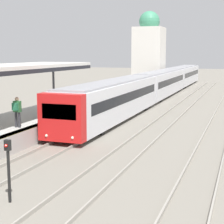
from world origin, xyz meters
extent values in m
cube|color=black|center=(-1.80, 9.47, 4.00)|extent=(0.08, 20.95, 0.24)
cylinder|color=#47474C|center=(-3.76, 17.85, 2.55)|extent=(0.16, 0.16, 3.13)
cylinder|color=#2D2D33|center=(-2.40, 11.06, 1.42)|extent=(0.14, 0.14, 0.85)
cylinder|color=#2D2D33|center=(-2.20, 11.06, 1.42)|extent=(0.14, 0.14, 0.85)
cube|color=#2D6638|center=(-2.30, 11.06, 2.14)|extent=(0.40, 0.22, 0.60)
sphere|color=tan|center=(-2.30, 11.06, 2.55)|extent=(0.22, 0.22, 0.22)
cube|color=#236B47|center=(-2.30, 10.86, 2.16)|extent=(0.30, 0.18, 0.40)
cube|color=red|center=(0.00, 11.78, 1.56)|extent=(2.59, 0.70, 2.57)
cube|color=black|center=(0.00, 11.45, 1.92)|extent=(2.02, 0.04, 0.82)
sphere|color=#EFEACC|center=(-0.78, 11.44, 0.57)|extent=(0.16, 0.16, 0.16)
sphere|color=#EFEACC|center=(0.78, 11.44, 0.57)|extent=(0.16, 0.16, 0.16)
cube|color=silver|center=(0.00, 20.34, 1.56)|extent=(2.59, 16.42, 2.57)
cube|color=gray|center=(0.00, 20.34, 2.90)|extent=(2.28, 16.09, 0.12)
cube|color=black|center=(0.00, 20.34, 1.84)|extent=(2.61, 15.10, 0.67)
cylinder|color=black|center=(-1.10, 15.00, 0.35)|extent=(0.12, 0.70, 0.70)
cylinder|color=black|center=(1.10, 15.00, 0.35)|extent=(0.12, 0.70, 0.70)
cylinder|color=black|center=(-1.10, 25.67, 0.35)|extent=(0.12, 0.70, 0.70)
cylinder|color=black|center=(1.10, 25.67, 0.35)|extent=(0.12, 0.70, 0.70)
cube|color=silver|center=(0.00, 37.10, 1.56)|extent=(2.59, 16.42, 2.57)
cube|color=gray|center=(0.00, 37.10, 2.90)|extent=(2.28, 16.09, 0.12)
cube|color=black|center=(0.00, 37.10, 1.84)|extent=(2.61, 15.10, 0.67)
cylinder|color=black|center=(-1.10, 31.77, 0.35)|extent=(0.12, 0.70, 0.70)
cylinder|color=black|center=(1.10, 31.77, 0.35)|extent=(0.12, 0.70, 0.70)
cylinder|color=black|center=(-1.10, 42.44, 0.35)|extent=(0.12, 0.70, 0.70)
cylinder|color=black|center=(1.10, 42.44, 0.35)|extent=(0.12, 0.70, 0.70)
cube|color=silver|center=(0.00, 53.87, 1.56)|extent=(2.59, 16.42, 2.57)
cube|color=gray|center=(0.00, 53.87, 2.90)|extent=(2.28, 16.09, 0.12)
cube|color=black|center=(0.00, 53.87, 1.84)|extent=(2.61, 15.10, 0.67)
cylinder|color=black|center=(-1.10, 48.53, 0.35)|extent=(0.12, 0.70, 0.70)
cylinder|color=black|center=(1.10, 48.53, 0.35)|extent=(0.12, 0.70, 0.70)
cylinder|color=black|center=(-1.10, 59.21, 0.35)|extent=(0.12, 0.70, 0.70)
cylinder|color=black|center=(1.10, 59.21, 0.35)|extent=(0.12, 0.70, 0.70)
cylinder|color=black|center=(1.93, 4.15, 0.90)|extent=(0.10, 0.10, 1.80)
cube|color=black|center=(1.93, 4.15, 1.98)|extent=(0.20, 0.14, 0.36)
sphere|color=red|center=(1.93, 4.06, 1.98)|extent=(0.11, 0.11, 0.11)
cube|color=silver|center=(-3.82, 46.17, 4.30)|extent=(4.00, 4.00, 8.59)
sphere|color=#3D8966|center=(-3.82, 46.17, 9.38)|extent=(2.87, 2.87, 2.87)
camera|label=1|loc=(9.20, -6.00, 4.97)|focal=60.00mm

